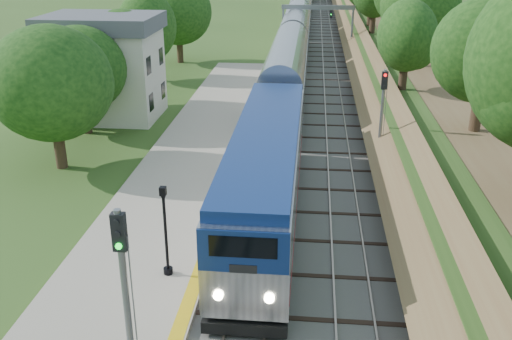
# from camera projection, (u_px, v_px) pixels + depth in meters

# --- Properties ---
(trackbed) EXTENTS (9.50, 170.00, 0.28)m
(trackbed) POSITION_uv_depth(u_px,v_px,m) (312.00, 51.00, 72.07)
(trackbed) COLOR #4C4944
(trackbed) RESTS_ON ground
(platform) EXTENTS (6.40, 68.00, 0.38)m
(platform) POSITION_uv_depth(u_px,v_px,m) (178.00, 190.00, 32.17)
(platform) COLOR #A59885
(platform) RESTS_ON ground
(yellow_stripe) EXTENTS (0.55, 68.00, 0.01)m
(yellow_stripe) POSITION_uv_depth(u_px,v_px,m) (228.00, 189.00, 31.84)
(yellow_stripe) COLOR gold
(yellow_stripe) RESTS_ON platform
(embankment) EXTENTS (10.64, 170.00, 11.70)m
(embankment) POSITION_uv_depth(u_px,v_px,m) (380.00, 37.00, 70.59)
(embankment) COLOR brown
(embankment) RESTS_ON ground
(station_building) EXTENTS (8.60, 6.60, 8.00)m
(station_building) POSITION_uv_depth(u_px,v_px,m) (105.00, 66.00, 44.39)
(station_building) COLOR silver
(station_building) RESTS_ON ground
(signal_gantry) EXTENTS (8.40, 0.38, 6.20)m
(signal_gantry) POSITION_uv_depth(u_px,v_px,m) (318.00, 17.00, 65.61)
(signal_gantry) COLOR slate
(signal_gantry) RESTS_ON ground
(trees_behind_platform) EXTENTS (7.82, 53.32, 7.21)m
(trees_behind_platform) POSITION_uv_depth(u_px,v_px,m) (97.00, 92.00, 35.37)
(trees_behind_platform) COLOR #332316
(trees_behind_platform) RESTS_ON ground
(train) EXTENTS (3.17, 148.54, 4.66)m
(train) POSITION_uv_depth(u_px,v_px,m) (300.00, 15.00, 86.83)
(train) COLOR black
(train) RESTS_ON trackbed
(lamppost_far) EXTENTS (0.39, 0.39, 3.96)m
(lamppost_far) POSITION_uv_depth(u_px,v_px,m) (166.00, 236.00, 23.18)
(lamppost_far) COLOR black
(lamppost_far) RESTS_ON platform
(signal_platform) EXTENTS (0.38, 0.30, 6.43)m
(signal_platform) POSITION_uv_depth(u_px,v_px,m) (125.00, 289.00, 15.88)
(signal_platform) COLOR slate
(signal_platform) RESTS_ON platform
(signal_farside) EXTENTS (0.35, 0.28, 6.36)m
(signal_farside) POSITION_uv_depth(u_px,v_px,m) (382.00, 112.00, 33.13)
(signal_farside) COLOR slate
(signal_farside) RESTS_ON ground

